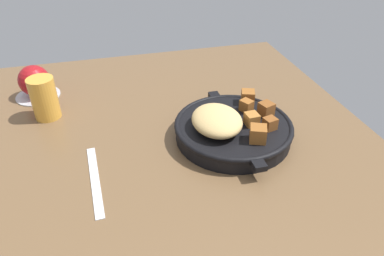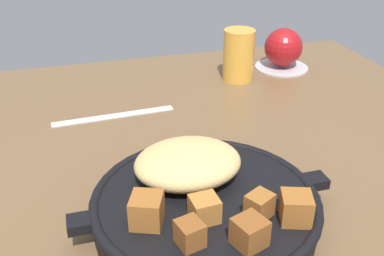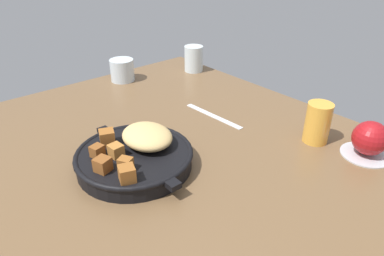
# 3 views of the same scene
# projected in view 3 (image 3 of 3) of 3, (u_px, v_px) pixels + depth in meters

# --- Properties ---
(ground_plane) EXTENTS (1.07, 0.89, 0.02)m
(ground_plane) POSITION_uv_depth(u_px,v_px,m) (176.00, 147.00, 0.86)
(ground_plane) COLOR brown
(cast_iron_skillet) EXTENTS (0.30, 0.25, 0.08)m
(cast_iron_skillet) POSITION_uv_depth(u_px,v_px,m) (136.00, 155.00, 0.76)
(cast_iron_skillet) COLOR black
(cast_iron_skillet) RESTS_ON ground_plane
(saucer_plate) EXTENTS (0.11, 0.11, 0.01)m
(saucer_plate) POSITION_uv_depth(u_px,v_px,m) (366.00, 154.00, 0.81)
(saucer_plate) COLOR #B7BABF
(saucer_plate) RESTS_ON ground_plane
(red_apple) EXTENTS (0.08, 0.08, 0.08)m
(red_apple) POSITION_uv_depth(u_px,v_px,m) (370.00, 138.00, 0.78)
(red_apple) COLOR maroon
(red_apple) RESTS_ON saucer_plate
(butter_knife) EXTENTS (0.20, 0.03, 0.00)m
(butter_knife) POSITION_uv_depth(u_px,v_px,m) (213.00, 116.00, 0.98)
(butter_knife) COLOR silver
(butter_knife) RESTS_ON ground_plane
(water_glass_tall) EXTENTS (0.07, 0.07, 0.09)m
(water_glass_tall) POSITION_uv_depth(u_px,v_px,m) (194.00, 59.00, 1.29)
(water_glass_tall) COLOR silver
(water_glass_tall) RESTS_ON ground_plane
(water_glass_short) EXTENTS (0.08, 0.08, 0.07)m
(water_glass_short) POSITION_uv_depth(u_px,v_px,m) (122.00, 70.00, 1.20)
(water_glass_short) COLOR silver
(water_glass_short) RESTS_ON ground_plane
(juice_glass_amber) EXTENTS (0.06, 0.06, 0.10)m
(juice_glass_amber) POSITION_uv_depth(u_px,v_px,m) (318.00, 123.00, 0.84)
(juice_glass_amber) COLOR gold
(juice_glass_amber) RESTS_ON ground_plane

